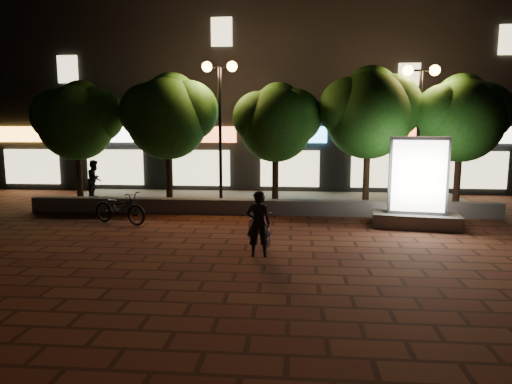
# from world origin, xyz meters

# --- Properties ---
(ground) EXTENTS (80.00, 80.00, 0.00)m
(ground) POSITION_xyz_m (0.00, 0.00, 0.00)
(ground) COLOR #532B1A
(ground) RESTS_ON ground
(retaining_wall) EXTENTS (16.00, 0.45, 0.50)m
(retaining_wall) POSITION_xyz_m (0.00, 4.00, 0.25)
(retaining_wall) COLOR #615E5A
(retaining_wall) RESTS_ON ground
(sidewalk) EXTENTS (16.00, 5.00, 0.08)m
(sidewalk) POSITION_xyz_m (0.00, 6.50, 0.04)
(sidewalk) COLOR #615E5A
(sidewalk) RESTS_ON ground
(building_block) EXTENTS (28.00, 8.12, 11.30)m
(building_block) POSITION_xyz_m (-0.01, 12.99, 5.00)
(building_block) COLOR black
(building_block) RESTS_ON ground
(tree_far_left) EXTENTS (3.36, 2.80, 4.63)m
(tree_far_left) POSITION_xyz_m (-6.95, 5.46, 3.29)
(tree_far_left) COLOR black
(tree_far_left) RESTS_ON sidewalk
(tree_left) EXTENTS (3.60, 3.00, 4.89)m
(tree_left) POSITION_xyz_m (-3.45, 5.46, 3.44)
(tree_left) COLOR black
(tree_left) RESTS_ON sidewalk
(tree_mid) EXTENTS (3.24, 2.70, 4.50)m
(tree_mid) POSITION_xyz_m (0.55, 5.46, 3.22)
(tree_mid) COLOR black
(tree_mid) RESTS_ON sidewalk
(tree_right) EXTENTS (3.72, 3.10, 5.07)m
(tree_right) POSITION_xyz_m (3.86, 5.46, 3.57)
(tree_right) COLOR black
(tree_right) RESTS_ON sidewalk
(tree_far_right) EXTENTS (3.48, 2.90, 4.76)m
(tree_far_right) POSITION_xyz_m (7.05, 5.46, 3.37)
(tree_far_right) COLOR black
(tree_far_right) RESTS_ON sidewalk
(street_lamp_left) EXTENTS (1.26, 0.36, 5.18)m
(street_lamp_left) POSITION_xyz_m (-1.50, 5.20, 4.03)
(street_lamp_left) COLOR black
(street_lamp_left) RESTS_ON sidewalk
(street_lamp_right) EXTENTS (1.26, 0.36, 4.98)m
(street_lamp_right) POSITION_xyz_m (5.50, 5.20, 3.89)
(street_lamp_right) COLOR black
(street_lamp_right) RESTS_ON sidewalk
(ad_kiosk) EXTENTS (2.66, 1.63, 2.69)m
(ad_kiosk) POSITION_xyz_m (4.84, 2.49, 1.09)
(ad_kiosk) COLOR #615E5A
(ad_kiosk) RESTS_ON ground
(scooter_pink) EXTENTS (1.05, 1.57, 0.92)m
(scooter_pink) POSITION_xyz_m (0.30, 0.14, 0.46)
(scooter_pink) COLOR #BC7DA6
(scooter_pink) RESTS_ON ground
(rider) EXTENTS (0.59, 0.40, 1.55)m
(rider) POSITION_xyz_m (0.38, -1.00, 0.77)
(rider) COLOR black
(rider) RESTS_ON ground
(scooter_parked) EXTENTS (2.03, 1.26, 1.01)m
(scooter_parked) POSITION_xyz_m (-4.16, 2.15, 0.50)
(scooter_parked) COLOR black
(scooter_parked) RESTS_ON ground
(pedestrian) EXTENTS (0.65, 0.80, 1.55)m
(pedestrian) POSITION_xyz_m (-6.87, 6.44, 0.85)
(pedestrian) COLOR black
(pedestrian) RESTS_ON sidewalk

